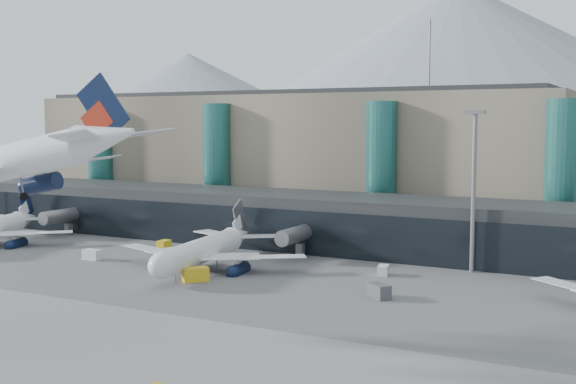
{
  "coord_description": "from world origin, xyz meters",
  "views": [
    {
      "loc": [
        56.35,
        -65.54,
        23.67
      ],
      "look_at": [
        5.41,
        32.0,
        13.06
      ],
      "focal_mm": 45.0,
      "sensor_mm": 36.0,
      "label": 1
    }
  ],
  "objects_px": {
    "hero_jet": "(18,152)",
    "veh_a": "(92,255)",
    "veh_g": "(383,270)",
    "veh_c": "(379,291)",
    "veh_h": "(195,274)",
    "jet_parked_mid": "(210,241)",
    "lightmast_mid": "(474,182)",
    "veh_b": "(164,245)"
  },
  "relations": [
    {
      "from": "lightmast_mid",
      "to": "veh_h",
      "type": "height_order",
      "value": "lightmast_mid"
    },
    {
      "from": "veh_b",
      "to": "veh_g",
      "type": "distance_m",
      "value": 44.8
    },
    {
      "from": "veh_g",
      "to": "veh_h",
      "type": "xyz_separation_m",
      "value": [
        -23.39,
        -17.17,
        0.27
      ]
    },
    {
      "from": "jet_parked_mid",
      "to": "veh_a",
      "type": "distance_m",
      "value": 22.22
    },
    {
      "from": "lightmast_mid",
      "to": "veh_h",
      "type": "bearing_deg",
      "value": -143.51
    },
    {
      "from": "jet_parked_mid",
      "to": "veh_b",
      "type": "height_order",
      "value": "jet_parked_mid"
    },
    {
      "from": "jet_parked_mid",
      "to": "veh_g",
      "type": "height_order",
      "value": "jet_parked_mid"
    },
    {
      "from": "lightmast_mid",
      "to": "hero_jet",
      "type": "height_order",
      "value": "hero_jet"
    },
    {
      "from": "hero_jet",
      "to": "jet_parked_mid",
      "type": "bearing_deg",
      "value": 87.75
    },
    {
      "from": "veh_g",
      "to": "veh_h",
      "type": "distance_m",
      "value": 29.02
    },
    {
      "from": "lightmast_mid",
      "to": "jet_parked_mid",
      "type": "xyz_separation_m",
      "value": [
        -39.27,
        -15.59,
        -10.15
      ]
    },
    {
      "from": "lightmast_mid",
      "to": "hero_jet",
      "type": "distance_m",
      "value": 68.08
    },
    {
      "from": "hero_jet",
      "to": "veh_a",
      "type": "relative_size",
      "value": 11.03
    },
    {
      "from": "veh_c",
      "to": "veh_h",
      "type": "relative_size",
      "value": 0.92
    },
    {
      "from": "veh_b",
      "to": "hero_jet",
      "type": "bearing_deg",
      "value": -163.46
    },
    {
      "from": "veh_c",
      "to": "veh_h",
      "type": "xyz_separation_m",
      "value": [
        -28.0,
        -2.98,
        0.08
      ]
    },
    {
      "from": "veh_a",
      "to": "veh_h",
      "type": "relative_size",
      "value": 0.84
    },
    {
      "from": "veh_a",
      "to": "veh_b",
      "type": "height_order",
      "value": "veh_a"
    },
    {
      "from": "hero_jet",
      "to": "veh_c",
      "type": "distance_m",
      "value": 49.22
    },
    {
      "from": "veh_b",
      "to": "veh_h",
      "type": "relative_size",
      "value": 0.74
    },
    {
      "from": "veh_a",
      "to": "veh_b",
      "type": "bearing_deg",
      "value": 71.54
    },
    {
      "from": "hero_jet",
      "to": "veh_g",
      "type": "bearing_deg",
      "value": 56.79
    },
    {
      "from": "veh_b",
      "to": "veh_h",
      "type": "xyz_separation_m",
      "value": [
        21.3,
        -20.27,
        0.24
      ]
    },
    {
      "from": "veh_g",
      "to": "veh_h",
      "type": "bearing_deg",
      "value": -65.43
    },
    {
      "from": "veh_a",
      "to": "veh_g",
      "type": "xyz_separation_m",
      "value": [
        49.13,
        11.31,
        -0.12
      ]
    },
    {
      "from": "hero_jet",
      "to": "veh_h",
      "type": "relative_size",
      "value": 9.23
    },
    {
      "from": "jet_parked_mid",
      "to": "veh_h",
      "type": "xyz_separation_m",
      "value": [
        4.23,
        -10.32,
        -3.23
      ]
    },
    {
      "from": "lightmast_mid",
      "to": "veh_h",
      "type": "distance_m",
      "value": 45.58
    },
    {
      "from": "veh_a",
      "to": "veh_c",
      "type": "height_order",
      "value": "veh_c"
    },
    {
      "from": "veh_a",
      "to": "veh_c",
      "type": "distance_m",
      "value": 53.81
    },
    {
      "from": "veh_a",
      "to": "veh_b",
      "type": "xyz_separation_m",
      "value": [
        4.43,
        14.41,
        -0.08
      ]
    },
    {
      "from": "jet_parked_mid",
      "to": "veh_b",
      "type": "xyz_separation_m",
      "value": [
        -17.07,
        9.95,
        -3.46
      ]
    },
    {
      "from": "veh_b",
      "to": "veh_c",
      "type": "xyz_separation_m",
      "value": [
        49.31,
        -17.29,
        0.16
      ]
    },
    {
      "from": "jet_parked_mid",
      "to": "veh_b",
      "type": "relative_size",
      "value": 12.44
    },
    {
      "from": "jet_parked_mid",
      "to": "veh_h",
      "type": "bearing_deg",
      "value": -165.55
    },
    {
      "from": "hero_jet",
      "to": "lightmast_mid",
      "type": "bearing_deg",
      "value": 51.49
    },
    {
      "from": "veh_a",
      "to": "veh_c",
      "type": "bearing_deg",
      "value": -4.43
    },
    {
      "from": "veh_h",
      "to": "veh_b",
      "type": "bearing_deg",
      "value": 87.52
    },
    {
      "from": "lightmast_mid",
      "to": "veh_a",
      "type": "relative_size",
      "value": 8.1
    },
    {
      "from": "jet_parked_mid",
      "to": "veh_b",
      "type": "distance_m",
      "value": 20.06
    },
    {
      "from": "veh_b",
      "to": "veh_g",
      "type": "height_order",
      "value": "veh_b"
    },
    {
      "from": "hero_jet",
      "to": "veh_a",
      "type": "xyz_separation_m",
      "value": [
        -23.9,
        36.86,
        -19.5
      ]
    }
  ]
}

